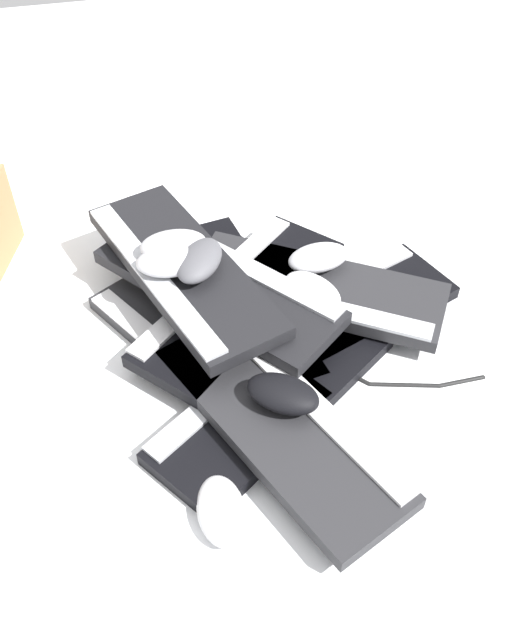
{
  "coord_description": "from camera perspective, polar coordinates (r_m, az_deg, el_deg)",
  "views": [
    {
      "loc": [
        0.74,
        -0.26,
        0.89
      ],
      "look_at": [
        -0.05,
        -0.08,
        0.06
      ],
      "focal_mm": 40.0,
      "sensor_mm": 36.0,
      "label": 1
    }
  ],
  "objects": [
    {
      "name": "keyboard_0",
      "position": [
        1.12,
        1.39,
        -6.01
      ],
      "size": [
        0.38,
        0.45,
        0.03
      ],
      "color": "black",
      "rests_on": "ground"
    },
    {
      "name": "keyboard_1",
      "position": [
        1.24,
        6.39,
        0.38
      ],
      "size": [
        0.3,
        0.46,
        0.03
      ],
      "color": "black",
      "rests_on": "ground"
    },
    {
      "name": "mouse_6",
      "position": [
        1.19,
        4.53,
        2.34
      ],
      "size": [
        0.13,
        0.11,
        0.04
      ],
      "primitive_type": "ellipsoid",
      "rotation": [
        0.0,
        0.0,
        0.57
      ],
      "color": "silver",
      "rests_on": "keyboard_4"
    },
    {
      "name": "mouse_2",
      "position": [
        1.04,
        2.16,
        -5.9
      ],
      "size": [
        0.12,
        0.13,
        0.04
      ],
      "primitive_type": "ellipsoid",
      "rotation": [
        0.0,
        0.0,
        4.08
      ],
      "color": "black",
      "rests_on": "keyboard_6"
    },
    {
      "name": "keyboard_3",
      "position": [
        1.19,
        -4.38,
        -2.26
      ],
      "size": [
        0.45,
        0.35,
        0.03
      ],
      "color": "#232326",
      "rests_on": "ground"
    },
    {
      "name": "keyboard_6",
      "position": [
        1.05,
        1.94,
        -8.18
      ],
      "size": [
        0.46,
        0.32,
        0.03
      ],
      "color": "#232326",
      "rests_on": "keyboard_0"
    },
    {
      "name": "mouse_5",
      "position": [
        1.25,
        5.0,
        4.99
      ],
      "size": [
        0.08,
        0.12,
        0.04
      ],
      "primitive_type": "ellipsoid",
      "rotation": [
        0.0,
        0.0,
        4.84
      ],
      "color": "#B7B7BC",
      "rests_on": "keyboard_4"
    },
    {
      "name": "keyboard_2",
      "position": [
        1.26,
        -1.82,
        1.41
      ],
      "size": [
        0.46,
        0.22,
        0.03
      ],
      "color": "black",
      "rests_on": "ground"
    },
    {
      "name": "mouse_1",
      "position": [
        1.19,
        -6.64,
        6.0
      ],
      "size": [
        0.07,
        0.11,
        0.04
      ],
      "primitive_type": "ellipsoid",
      "rotation": [
        0.0,
        0.0,
        4.71
      ],
      "color": "#B7B7BC",
      "rests_on": "keyboard_8"
    },
    {
      "name": "ground_plane",
      "position": [
        1.18,
        4.21,
        -3.27
      ],
      "size": [
        3.2,
        3.2,
        0.0
      ],
      "primitive_type": "plane",
      "color": "white"
    },
    {
      "name": "mouse_4",
      "position": [
        1.15,
        -6.87,
        4.67
      ],
      "size": [
        0.08,
        0.12,
        0.04
      ],
      "primitive_type": "ellipsoid",
      "rotation": [
        0.0,
        0.0,
        1.48
      ],
      "color": "#B7B7BC",
      "rests_on": "keyboard_8"
    },
    {
      "name": "cable_0",
      "position": [
        1.28,
        4.68,
        1.51
      ],
      "size": [
        0.49,
        0.42,
        0.01
      ],
      "color": "black",
      "rests_on": "ground"
    },
    {
      "name": "keyboard_4",
      "position": [
        1.24,
        4.87,
        2.49
      ],
      "size": [
        0.36,
        0.45,
        0.03
      ],
      "color": "#232326",
      "rests_on": "keyboard_1"
    },
    {
      "name": "mouse_0",
      "position": [
        1.0,
        -2.81,
        -14.99
      ],
      "size": [
        0.11,
        0.07,
        0.04
      ],
      "primitive_type": "ellipsoid",
      "rotation": [
        0.0,
        0.0,
        3.11
      ],
      "color": "silver",
      "rests_on": "ground"
    },
    {
      "name": "mouse_3",
      "position": [
        1.15,
        -4.56,
        4.77
      ],
      "size": [
        0.13,
        0.11,
        0.04
      ],
      "primitive_type": "ellipsoid",
      "rotation": [
        0.0,
        0.0,
        2.58
      ],
      "color": "#4C4C51",
      "rests_on": "keyboard_8"
    },
    {
      "name": "keyboard_8",
      "position": [
        1.19,
        -5.94,
        4.02
      ],
      "size": [
        0.46,
        0.29,
        0.03
      ],
      "color": "black",
      "rests_on": "keyboard_7"
    },
    {
      "name": "keyboard_5",
      "position": [
        1.22,
        -1.27,
        1.63
      ],
      "size": [
        0.41,
        0.43,
        0.03
      ],
      "color": "black",
      "rests_on": "keyboard_2"
    },
    {
      "name": "keyboard_7",
      "position": [
        1.2,
        -3.02,
        2.83
      ],
      "size": [
        0.44,
        0.39,
        0.03
      ],
      "color": "black",
      "rests_on": "keyboard_5"
    }
  ]
}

